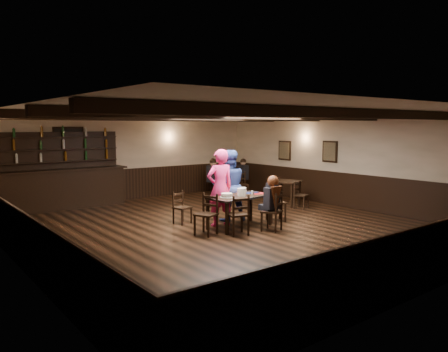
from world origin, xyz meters
TOP-DOWN VIEW (x-y plane):
  - ground at (0.00, 0.00)m, footprint 10.00×10.00m
  - room_shell at (0.01, 0.04)m, footprint 9.02×10.02m
  - dining_table at (0.32, -0.24)m, footprint 1.59×0.90m
  - chair_near_left at (-0.19, -0.83)m, footprint 0.50×0.49m
  - chair_near_right at (0.70, -1.03)m, footprint 0.54×0.53m
  - chair_end_left at (-0.65, -0.32)m, footprint 0.52×0.54m
  - chair_end_right at (1.40, -0.23)m, footprint 0.56×0.58m
  - chair_far_pushed at (-0.55, 0.98)m, footprint 0.43×0.42m
  - woman_pink at (0.05, 0.18)m, footprint 0.73×0.55m
  - man_blue at (0.57, 0.48)m, footprint 1.06×0.96m
  - seated_person at (0.66, -0.97)m, footprint 0.34×0.51m
  - cake at (-0.08, -0.26)m, footprint 0.32×0.32m
  - plate_stack_a at (0.31, -0.30)m, footprint 0.19×0.19m
  - plate_stack_b at (0.47, -0.18)m, footprint 0.15×0.15m
  - tea_light at (0.40, -0.13)m, footprint 0.04×0.04m
  - salt_shaker at (0.68, -0.27)m, footprint 0.04×0.04m
  - pepper_shaker at (0.69, -0.31)m, footprint 0.03×0.03m
  - drink_glass at (0.56, -0.06)m, footprint 0.08×0.08m
  - menu_red at (0.88, -0.26)m, footprint 0.37×0.28m
  - menu_blue at (0.82, -0.10)m, footprint 0.41×0.37m
  - bar_counter at (-2.41, 4.72)m, footprint 4.07×0.70m
  - back_table_a at (3.21, 1.07)m, footprint 0.94×0.94m
  - back_table_b at (3.20, 3.77)m, footprint 1.02×1.02m
  - bg_patron_left at (2.55, 3.86)m, footprint 0.33×0.44m
  - bg_patron_right at (3.85, 3.83)m, footprint 0.22×0.37m

SIDE VIEW (x-z plane):
  - ground at x=0.00m, z-range 0.00..0.00m
  - chair_far_pushed at x=-0.55m, z-range 0.07..0.85m
  - chair_near_left at x=-0.19m, z-range 0.07..0.96m
  - chair_near_right at x=0.70m, z-range 0.08..0.97m
  - chair_end_left at x=-0.65m, z-range 0.08..0.98m
  - chair_end_right at x=1.40m, z-range 0.08..1.03m
  - back_table_a at x=3.21m, z-range 0.27..1.02m
  - back_table_b at x=3.20m, z-range 0.27..1.02m
  - dining_table at x=0.32m, z-range 0.29..1.04m
  - bar_counter at x=-2.41m, z-range -0.37..1.83m
  - menu_red at x=0.88m, z-range 0.75..0.76m
  - menu_blue at x=0.82m, z-range 0.75..0.76m
  - tea_light at x=0.40m, z-range 0.75..0.80m
  - pepper_shaker at x=0.69m, z-range 0.75..0.84m
  - cake at x=-0.08m, z-range 0.75..0.85m
  - salt_shaker at x=0.68m, z-range 0.75..0.85m
  - drink_glass at x=0.56m, z-range 0.75..0.88m
  - seated_person at x=0.66m, z-range 0.42..1.25m
  - plate_stack_b at x=0.47m, z-range 0.75..0.93m
  - bg_patron_right at x=3.85m, z-range 0.47..1.22m
  - plate_stack_a at x=0.31m, z-range 0.75..0.93m
  - bg_patron_left at x=2.55m, z-range 0.47..1.28m
  - man_blue at x=0.57m, z-range 0.00..1.78m
  - woman_pink at x=0.05m, z-range 0.00..1.83m
  - room_shell at x=0.01m, z-range 0.39..3.10m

